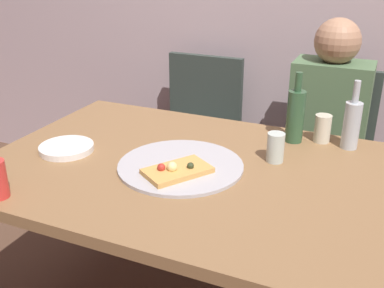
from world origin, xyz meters
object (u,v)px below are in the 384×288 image
object	(u,v)px
tumbler_near	(323,128)
chair_left	(197,127)
pizza_tray	(181,166)
guest_in_sweater	(324,134)
pizza_slice_last	(177,170)
tumbler_far	(275,147)
dining_table	(182,183)
water_bottle	(295,115)
plate_stack	(67,148)
chair_right	(326,147)
wine_bottle	(352,124)

from	to	relation	value
tumbler_near	chair_left	world-z (taller)	chair_left
pizza_tray	guest_in_sweater	bearing A→B (deg)	63.69
guest_in_sweater	pizza_tray	bearing A→B (deg)	63.69
pizza_slice_last	tumbler_far	size ratio (longest dim) A/B	2.36
dining_table	chair_left	bearing A→B (deg)	109.93
chair_left	water_bottle	bearing A→B (deg)	140.55
chair_left	tumbler_near	bearing A→B (deg)	146.77
dining_table	plate_stack	distance (m)	0.47
tumbler_far	chair_left	distance (m)	1.01
pizza_tray	guest_in_sweater	world-z (taller)	guest_in_sweater
pizza_tray	chair_left	size ratio (longest dim) A/B	0.49
pizza_tray	plate_stack	size ratio (longest dim) A/B	2.16
plate_stack	pizza_tray	bearing A→B (deg)	5.72
tumbler_near	chair_right	bearing A→B (deg)	93.59
plate_stack	chair_left	distance (m)	1.01
dining_table	wine_bottle	world-z (taller)	wine_bottle
pizza_slice_last	tumbler_near	xyz separation A→B (m)	(0.40, 0.51, 0.03)
tumbler_near	chair_left	bearing A→B (deg)	146.77
wine_bottle	tumbler_far	xyz separation A→B (m)	(-0.23, -0.23, -0.05)
dining_table	pizza_slice_last	bearing A→B (deg)	-76.22
tumbler_near	tumbler_far	size ratio (longest dim) A/B	1.02
pizza_slice_last	plate_stack	size ratio (longest dim) A/B	1.25
wine_bottle	chair_left	world-z (taller)	wine_bottle
tumbler_far	water_bottle	bearing A→B (deg)	84.35
tumbler_far	guest_in_sweater	xyz separation A→B (m)	(0.09, 0.59, -0.16)
plate_stack	tumbler_far	bearing A→B (deg)	17.06
pizza_slice_last	tumbler_near	bearing A→B (deg)	51.94
plate_stack	guest_in_sweater	distance (m)	1.18
wine_bottle	plate_stack	world-z (taller)	wine_bottle
water_bottle	pizza_slice_last	bearing A→B (deg)	-122.19
dining_table	wine_bottle	xyz separation A→B (m)	(0.53, 0.39, 0.18)
water_bottle	tumbler_far	world-z (taller)	water_bottle
pizza_tray	dining_table	bearing A→B (deg)	102.23
dining_table	tumbler_far	xyz separation A→B (m)	(0.30, 0.16, 0.13)
dining_table	water_bottle	xyz separation A→B (m)	(0.32, 0.37, 0.19)
pizza_tray	tumbler_near	xyz separation A→B (m)	(0.42, 0.44, 0.05)
wine_bottle	water_bottle	distance (m)	0.21
water_bottle	chair_left	size ratio (longest dim) A/B	0.31
chair_left	chair_right	distance (m)	0.72
water_bottle	chair_left	distance (m)	0.90
water_bottle	plate_stack	world-z (taller)	water_bottle
wine_bottle	dining_table	bearing A→B (deg)	-143.25
tumbler_far	chair_right	bearing A→B (deg)	82.82
dining_table	plate_stack	xyz separation A→B (m)	(-0.45, -0.07, 0.09)
dining_table	tumbler_far	bearing A→B (deg)	28.23
wine_bottle	pizza_tray	bearing A→B (deg)	-141.26
plate_stack	wine_bottle	bearing A→B (deg)	25.38
plate_stack	chair_right	xyz separation A→B (m)	(0.84, 0.97, -0.24)
pizza_tray	guest_in_sweater	size ratio (longest dim) A/B	0.38
wine_bottle	guest_in_sweater	distance (m)	0.43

